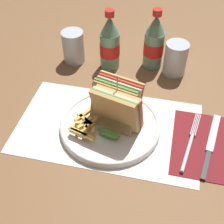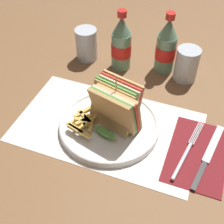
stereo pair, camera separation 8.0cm
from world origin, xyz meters
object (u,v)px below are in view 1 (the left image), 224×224
(fork, at_px, (189,146))
(knife, at_px, (210,145))
(glass_far, at_px, (74,48))
(club_sandwich, at_px, (117,107))
(plate_main, at_px, (110,125))
(coke_bottle_near, at_px, (110,44))
(glass_near, at_px, (175,60))
(coke_bottle_far, at_px, (154,43))

(fork, bearing_deg, knife, 27.02)
(fork, relative_size, glass_far, 1.90)
(club_sandwich, height_order, knife, club_sandwich)
(plate_main, xyz_separation_m, coke_bottle_near, (-0.06, 0.26, 0.07))
(glass_near, bearing_deg, plate_main, -117.22)
(fork, xyz_separation_m, glass_far, (-0.39, 0.29, 0.04))
(fork, distance_m, glass_far, 0.49)
(coke_bottle_near, distance_m, glass_far, 0.13)
(club_sandwich, xyz_separation_m, coke_bottle_near, (-0.08, 0.26, 0.01))
(plate_main, distance_m, coke_bottle_near, 0.28)
(coke_bottle_far, bearing_deg, plate_main, -103.19)
(glass_near, bearing_deg, knife, -68.03)
(knife, xyz_separation_m, glass_near, (-0.11, 0.28, 0.04))
(coke_bottle_far, height_order, glass_near, coke_bottle_far)
(plate_main, bearing_deg, glass_far, 124.12)
(coke_bottle_far, bearing_deg, coke_bottle_near, -165.16)
(fork, bearing_deg, glass_near, 111.22)
(plate_main, distance_m, club_sandwich, 0.07)
(knife, xyz_separation_m, coke_bottle_far, (-0.19, 0.31, 0.08))
(plate_main, xyz_separation_m, knife, (0.26, -0.01, -0.00))
(plate_main, relative_size, coke_bottle_near, 1.35)
(fork, distance_m, coke_bottle_far, 0.36)
(fork, bearing_deg, club_sandwich, -179.34)
(club_sandwich, xyz_separation_m, coke_bottle_far, (0.05, 0.29, 0.01))
(glass_near, distance_m, glass_far, 0.32)
(plate_main, distance_m, fork, 0.21)
(glass_near, bearing_deg, coke_bottle_far, 162.51)
(plate_main, height_order, fork, plate_main)
(club_sandwich, xyz_separation_m, fork, (0.19, -0.03, -0.07))
(glass_far, bearing_deg, plate_main, -55.88)
(fork, xyz_separation_m, glass_near, (-0.06, 0.30, 0.04))
(coke_bottle_near, bearing_deg, coke_bottle_far, 14.84)
(plate_main, relative_size, fork, 1.33)
(plate_main, height_order, knife, plate_main)
(plate_main, bearing_deg, fork, -6.66)
(plate_main, xyz_separation_m, club_sandwich, (0.02, 0.01, 0.06))
(plate_main, relative_size, club_sandwich, 1.67)
(club_sandwich, height_order, glass_far, club_sandwich)
(fork, height_order, glass_near, glass_near)
(fork, height_order, glass_far, glass_far)
(club_sandwich, distance_m, fork, 0.20)
(plate_main, xyz_separation_m, glass_near, (0.14, 0.28, 0.04))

